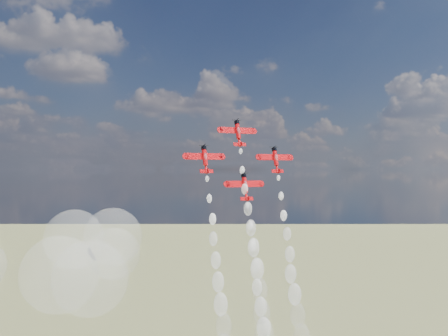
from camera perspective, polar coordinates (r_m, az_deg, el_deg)
plane_lead at (r=164.48m, az=1.54°, el=3.88°), size 12.06×4.70×8.44m
plane_left at (r=156.65m, az=-2.09°, el=1.02°), size 12.06×4.70×8.44m
plane_right at (r=168.24m, az=5.64°, el=0.94°), size 12.06×4.70×8.44m
plane_slot at (r=160.11m, az=2.30°, el=-2.00°), size 12.06×4.70×8.44m
smoke_trail_lead at (r=156.68m, az=3.87°, el=-13.41°), size 5.18×17.77×55.51m
smoke_trail_left at (r=151.44m, az=-0.11°, el=-17.04°), size 5.18×17.40×54.84m
smoke_trail_right at (r=163.30m, az=8.06°, el=-15.90°), size 5.32×17.15×55.84m
drifted_smoke_cloud at (r=162.66m, az=-18.55°, el=-9.77°), size 69.10×41.49×50.67m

